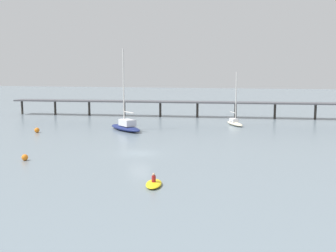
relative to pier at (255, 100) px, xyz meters
name	(u,v)px	position (x,y,z in m)	size (l,w,h in m)	color
ground_plane	(140,153)	(-12.09, -41.52, -3.83)	(400.00, 400.00, 0.00)	slate
pier	(255,100)	(0.00, 0.00, 0.00)	(83.84, 11.10, 7.13)	#4C4C51
sailboat_navy	(126,126)	(-20.25, -23.92, -3.00)	(8.38, 8.00, 13.60)	navy
sailboat_cream	(235,122)	(-3.08, -12.60, -3.17)	(4.24, 6.36, 9.81)	beige
dinghy_yellow	(154,184)	(-6.54, -54.65, -3.62)	(1.82, 3.18, 1.14)	yellow
mooring_buoy_inner	(25,157)	(-23.24, -48.47, -3.47)	(0.71, 0.71, 0.71)	orange
mooring_buoy_far	(37,130)	(-33.44, -29.62, -3.41)	(0.83, 0.83, 0.83)	orange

